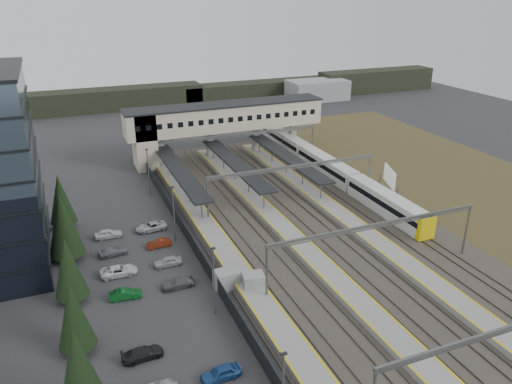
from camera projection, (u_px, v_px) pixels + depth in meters
name	position (u px, v px, depth m)	size (l,w,h in m)	color
ground	(256.00, 264.00, 63.39)	(220.00, 220.00, 0.00)	#2B2B2D
conifer_row	(70.00, 283.00, 50.58)	(4.42, 49.82, 9.50)	black
car_park	(161.00, 315.00, 52.57)	(10.62, 44.71, 1.29)	silver
lampposts	(191.00, 240.00, 60.02)	(0.50, 53.25, 8.07)	slate
fence	(196.00, 249.00, 65.03)	(0.08, 90.00, 2.00)	#26282B
relay_cabin_near	(227.00, 279.00, 57.90)	(2.97, 2.31, 2.31)	gray
relay_cabin_far	(253.00, 283.00, 57.31)	(2.72, 2.38, 2.23)	gray
rail_corridor	(304.00, 233.00, 70.81)	(34.00, 90.00, 0.92)	#36322A
canopies	(235.00, 163.00, 87.45)	(23.10, 30.00, 3.28)	black
footbridge	(212.00, 121.00, 99.00)	(40.40, 6.40, 11.20)	beige
gantries	(329.00, 198.00, 67.84)	(28.40, 62.28, 7.17)	slate
train	(327.00, 167.00, 91.73)	(2.66, 55.51, 3.35)	silver
billboard	(389.00, 177.00, 82.65)	(2.09, 5.60, 4.98)	slate
scrub_east	(494.00, 197.00, 83.32)	(34.00, 120.00, 0.06)	#443F20
treeline_far	(214.00, 93.00, 149.56)	(170.00, 19.00, 7.00)	black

